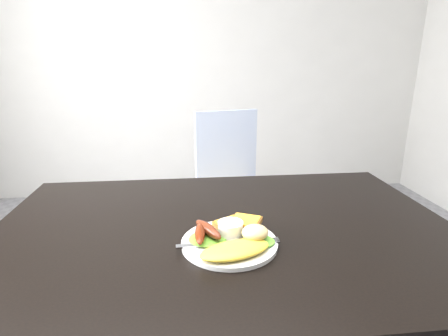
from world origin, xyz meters
TOP-DOWN VIEW (x-y plane):
  - room_back_panel at (0.00, 2.25)m, footprint 4.00×0.04m
  - dining_table at (0.00, 0.00)m, footprint 1.20×0.80m
  - dining_chair at (0.13, 1.00)m, footprint 0.44×0.44m
  - person at (0.38, 0.67)m, footprint 0.64×0.51m
  - plate at (-0.00, -0.10)m, footprint 0.22×0.22m
  - lettuce_left at (-0.05, -0.09)m, footprint 0.12×0.11m
  - lettuce_right at (0.07, -0.11)m, footprint 0.07×0.07m
  - omelette at (0.00, -0.16)m, footprint 0.18×0.12m
  - sausage_a at (-0.07, -0.09)m, footprint 0.03×0.10m
  - sausage_b at (-0.05, -0.07)m, footprint 0.07×0.11m
  - ramekin at (0.00, -0.07)m, footprint 0.07×0.07m
  - toast_a at (0.02, -0.04)m, footprint 0.11×0.11m
  - toast_b at (0.04, -0.05)m, footprint 0.10×0.10m
  - potato_salad at (0.06, -0.11)m, footprint 0.08×0.08m
  - fork at (-0.04, -0.11)m, footprint 0.18×0.03m

SIDE VIEW (x-z plane):
  - dining_chair at x=0.13m, z-range 0.43..0.47m
  - dining_table at x=0.00m, z-range 0.71..0.75m
  - plate at x=0.00m, z-range 0.75..0.76m
  - fork at x=-0.04m, z-range 0.76..0.77m
  - lettuce_right at x=0.07m, z-range 0.76..0.77m
  - lettuce_left at x=-0.05m, z-range 0.76..0.77m
  - toast_a at x=0.02m, z-range 0.76..0.78m
  - omelette at x=0.00m, z-range 0.76..0.78m
  - ramekin at x=0.00m, z-range 0.76..0.80m
  - toast_b at x=0.04m, z-range 0.78..0.79m
  - sausage_a at x=-0.07m, z-range 0.77..0.79m
  - sausage_b at x=-0.05m, z-range 0.77..0.80m
  - person at x=0.38m, z-range 0.00..1.57m
  - potato_salad at x=0.06m, z-range 0.77..0.80m
  - room_back_panel at x=0.00m, z-range 0.00..2.70m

